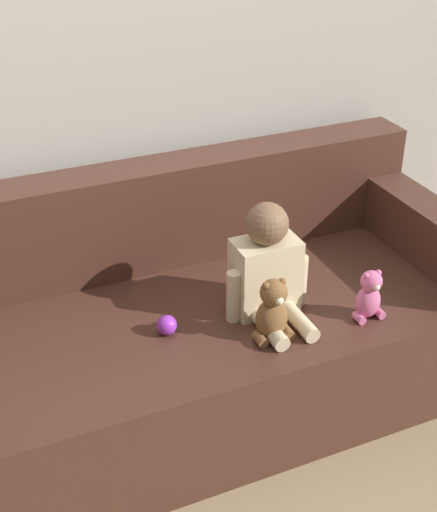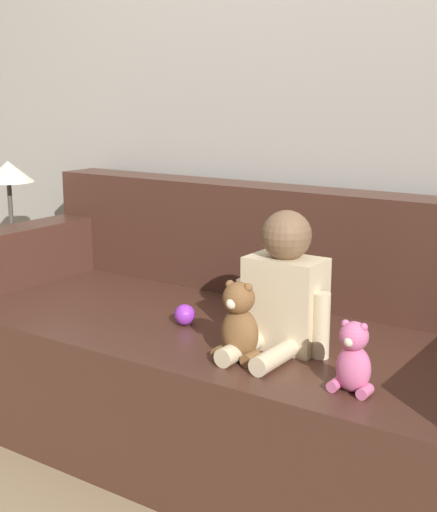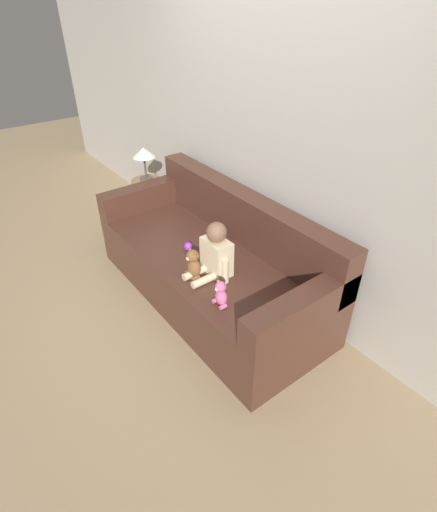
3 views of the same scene
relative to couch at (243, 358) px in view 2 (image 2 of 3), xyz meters
name	(u,v)px [view 2 (image 2 of 3)]	position (x,y,z in m)	size (l,w,h in m)	color
ground_plane	(234,447)	(0.00, -0.05, -0.30)	(12.00, 12.00, 0.00)	#9E8460
wall_back	(317,58)	(0.00, 0.48, 1.00)	(8.00, 0.05, 2.60)	#ADA89E
couch	(243,358)	(0.00, 0.00, 0.00)	(2.11, 0.89, 0.85)	#47281E
person_baby	(283,292)	(0.24, -0.16, 0.31)	(0.31, 0.32, 0.41)	beige
teddy_bear_brown	(239,323)	(0.18, -0.31, 0.24)	(0.13, 0.10, 0.23)	brown
plush_toy_side	(353,359)	(0.54, -0.34, 0.23)	(0.11, 0.09, 0.19)	#DB6699
toy_ball	(185,315)	(-0.13, -0.16, 0.17)	(0.07, 0.07, 0.07)	purple
side_table	(11,209)	(-1.28, 0.11, 0.38)	(0.31, 0.31, 0.89)	#93704C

